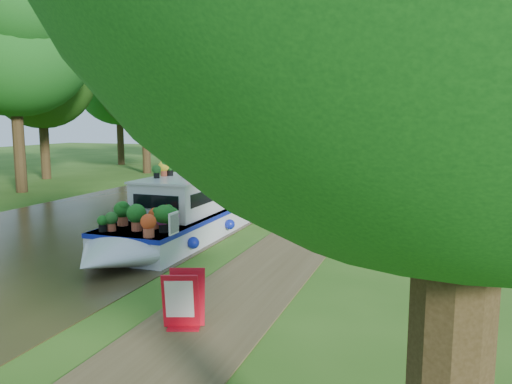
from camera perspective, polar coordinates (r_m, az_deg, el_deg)
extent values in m
plane|color=#2A5114|center=(16.48, 2.06, -4.34)|extent=(100.00, 100.00, 0.00)
cube|color=#2E2714|center=(19.12, -15.37, -2.84)|extent=(10.00, 100.00, 0.02)
cube|color=#4A3E22|center=(16.17, 6.13, -4.57)|extent=(2.20, 100.00, 0.03)
cube|color=silver|center=(17.82, -4.17, -2.10)|extent=(2.20, 12.00, 0.75)
cube|color=navy|center=(17.76, -4.19, -1.10)|extent=(2.24, 12.04, 0.12)
cube|color=silver|center=(16.96, -5.29, 0.44)|extent=(1.80, 7.00, 1.05)
cube|color=silver|center=(16.89, -5.32, 2.30)|extent=(1.90, 7.10, 0.06)
cube|color=black|center=(16.59, -2.44, 0.55)|extent=(0.03, 6.40, 0.38)
cube|color=black|center=(17.35, -8.03, 0.82)|extent=(0.03, 6.40, 0.38)
cube|color=black|center=(21.60, 0.39, 3.81)|extent=(1.90, 2.40, 0.10)
cube|color=white|center=(12.44, -9.39, -3.55)|extent=(0.04, 0.45, 0.55)
imported|color=#165318|center=(15.61, -8.53, 2.54)|extent=(0.17, 0.22, 0.36)
imported|color=#165318|center=(16.76, -3.08, 3.10)|extent=(0.32, 0.32, 0.42)
cylinder|color=black|center=(18.42, 16.36, 3.82)|extent=(0.56, 0.56, 4.55)
sphere|color=#16390E|center=(18.56, 16.88, 16.08)|extent=(4.80, 4.80, 4.80)
sphere|color=#16390E|center=(17.99, 20.12, 19.31)|extent=(3.60, 3.60, 3.60)
sphere|color=#16390E|center=(19.57, 14.52, 17.88)|extent=(3.84, 3.84, 3.84)
cylinder|color=black|center=(30.39, 19.00, 4.66)|extent=(0.56, 0.56, 3.85)
sphere|color=#165318|center=(30.44, 19.36, 12.24)|extent=(6.00, 6.00, 6.00)
sphere|color=#165318|center=(29.67, 21.86, 14.56)|extent=(4.50, 4.50, 4.50)
sphere|color=#165318|center=(31.59, 17.50, 13.80)|extent=(4.80, 4.80, 4.80)
cylinder|color=black|center=(41.38, 18.53, 5.75)|extent=(0.56, 0.56, 4.20)
sphere|color=#16390E|center=(41.45, 18.81, 11.85)|extent=(6.60, 6.60, 6.60)
sphere|color=#16390E|center=(40.58, 20.79, 13.72)|extent=(4.95, 4.95, 4.95)
sphere|color=#16390E|center=(42.72, 17.31, 13.13)|extent=(5.28, 5.28, 5.28)
cylinder|color=black|center=(27.37, -25.47, 5.06)|extent=(0.56, 0.56, 4.90)
sphere|color=#165318|center=(27.65, -26.16, 15.83)|extent=(7.80, 7.80, 7.80)
sphere|color=#165318|center=(29.74, -26.27, 17.51)|extent=(6.24, 6.24, 6.24)
cylinder|color=black|center=(34.64, -12.44, 5.30)|extent=(0.56, 0.56, 3.85)
sphere|color=#16390E|center=(34.69, -12.65, 12.06)|extent=(6.20, 6.20, 6.20)
sphere|color=#16390E|center=(33.36, -11.74, 14.39)|extent=(4.65, 4.65, 4.65)
sphere|color=#16390E|center=(36.25, -13.25, 13.35)|extent=(4.96, 4.96, 4.96)
cylinder|color=black|center=(44.08, -7.20, 6.35)|extent=(0.56, 0.56, 4.38)
sphere|color=#165318|center=(44.18, -7.31, 12.38)|extent=(7.00, 7.00, 7.00)
sphere|color=#165318|center=(42.75, -6.27, 14.42)|extent=(5.25, 5.25, 5.25)
sphere|color=#165318|center=(45.91, -8.02, 13.52)|extent=(5.60, 5.60, 5.60)
cylinder|color=black|center=(33.07, -23.00, 4.86)|extent=(0.56, 0.56, 4.02)
sphere|color=#16390E|center=(33.15, -23.42, 12.21)|extent=(6.40, 6.40, 6.40)
sphere|color=#16390E|center=(31.71, -23.02, 14.77)|extent=(4.80, 4.80, 4.80)
sphere|color=#16390E|center=(34.81, -23.61, 13.57)|extent=(5.12, 5.12, 5.12)
cylinder|color=black|center=(41.83, -15.23, 5.91)|extent=(0.56, 0.56, 4.20)
sphere|color=#165318|center=(41.91, -15.47, 12.04)|extent=(6.80, 6.80, 6.80)
sphere|color=#165318|center=(40.43, -14.77, 14.15)|extent=(5.10, 5.10, 5.10)
sphere|color=#165318|center=(43.65, -15.92, 13.20)|extent=(5.44, 5.44, 5.44)
cube|color=black|center=(31.80, 5.70, 2.30)|extent=(2.87, 6.23, 0.60)
cube|color=black|center=(31.26, 5.50, 3.40)|extent=(2.06, 3.70, 0.70)
cube|color=red|center=(9.05, -8.18, -14.88)|extent=(0.67, 0.61, 0.03)
cube|color=red|center=(8.78, -8.62, -12.24)|extent=(0.67, 0.44, 0.99)
cube|color=red|center=(8.97, -7.88, -11.75)|extent=(0.67, 0.44, 0.99)
cube|color=white|center=(8.72, -8.75, -12.02)|extent=(0.51, 0.32, 0.69)
imported|color=#C65189|center=(37.92, 13.55, 4.07)|extent=(0.77, 0.59, 1.90)
imported|color=#2C601C|center=(20.27, 5.67, -1.35)|extent=(0.47, 0.43, 0.45)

